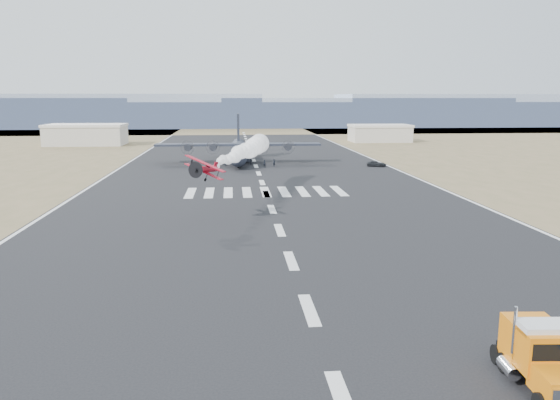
{
  "coord_description": "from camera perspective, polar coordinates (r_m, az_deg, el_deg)",
  "views": [
    {
      "loc": [
        -5.34,
        -36.49,
        14.86
      ],
      "look_at": [
        -0.2,
        21.38,
        4.0
      ],
      "focal_mm": 35.0,
      "sensor_mm": 36.0,
      "label": 1
    }
  ],
  "objects": [
    {
      "name": "semi_truck",
      "position": [
        32.29,
        25.6,
        -14.45
      ],
      "size": [
        3.16,
        8.06,
        3.57
      ],
      "rotation": [
        0.0,
        0.0,
        -0.08
      ],
      "color": "black",
      "rests_on": "ground"
    },
    {
      "name": "aerobatic_biplane",
      "position": [
        66.81,
        -7.79,
        3.24
      ],
      "size": [
        5.28,
        5.12,
        2.97
      ],
      "rotation": [
        0.0,
        0.34,
        -0.25
      ],
      "color": "red"
    },
    {
      "name": "crew_f",
      "position": [
        125.3,
        -5.94,
        4.08
      ],
      "size": [
        1.16,
        1.47,
        1.56
      ],
      "primitive_type": "imported",
      "rotation": [
        0.0,
        0.0,
        1.01
      ],
      "color": "black",
      "rests_on": "ground"
    },
    {
      "name": "crew_g",
      "position": [
        120.63,
        -0.62,
        3.9
      ],
      "size": [
        0.76,
        0.71,
        1.63
      ],
      "primitive_type": "imported",
      "rotation": [
        0.0,
        0.0,
        0.49
      ],
      "color": "black",
      "rests_on": "ground"
    },
    {
      "name": "crew_e",
      "position": [
        123.7,
        -5.7,
        4.05
      ],
      "size": [
        1.0,
        1.0,
        1.79
      ],
      "primitive_type": "imported",
      "rotation": [
        0.0,
        0.0,
        3.93
      ],
      "color": "black",
      "rests_on": "ground"
    },
    {
      "name": "scrub_far",
      "position": [
        266.96,
        -3.96,
        7.37
      ],
      "size": [
        500.0,
        80.0,
        0.0
      ],
      "primitive_type": "cube",
      "color": "brown",
      "rests_on": "ground"
    },
    {
      "name": "hangar_right",
      "position": [
        193.79,
        10.37,
        6.91
      ],
      "size": [
        20.5,
        12.5,
        5.9
      ],
      "color": "#B5AEA1",
      "rests_on": "ground"
    },
    {
      "name": "smoke_trail",
      "position": [
        91.7,
        -3.06,
        5.44
      ],
      "size": [
        9.44,
        30.96,
        3.46
      ],
      "rotation": [
        0.0,
        0.0,
        -0.25
      ],
      "color": "white"
    },
    {
      "name": "transport_aircraft",
      "position": [
        129.6,
        -4.38,
        5.24
      ],
      "size": [
        38.29,
        31.57,
        11.09
      ],
      "rotation": [
        0.0,
        0.0,
        -0.02
      ],
      "color": "black",
      "rests_on": "ground"
    },
    {
      "name": "crew_h",
      "position": [
        123.85,
        -5.72,
        4.03
      ],
      "size": [
        0.92,
        0.91,
        1.65
      ],
      "primitive_type": "imported",
      "rotation": [
        0.0,
        0.0,
        5.51
      ],
      "color": "black",
      "rests_on": "ground"
    },
    {
      "name": "crew_c",
      "position": [
        124.01,
        -4.68,
        4.11
      ],
      "size": [
        0.96,
        1.34,
        1.88
      ],
      "primitive_type": "imported",
      "rotation": [
        0.0,
        0.0,
        1.21
      ],
      "color": "black",
      "rests_on": "ground"
    },
    {
      "name": "ridge_seg_d",
      "position": [
        296.65,
        -4.09,
        8.94
      ],
      "size": [
        150.0,
        50.0,
        13.0
      ],
      "primitive_type": "cube",
      "color": "#8A98AF",
      "rests_on": "ground"
    },
    {
      "name": "ridge_seg_f",
      "position": [
        325.98,
        19.7,
        8.86
      ],
      "size": [
        150.0,
        50.0,
        17.0
      ],
      "primitive_type": "cube",
      "color": "#8A98AF",
      "rests_on": "ground"
    },
    {
      "name": "crew_b",
      "position": [
        119.99,
        -9.21,
        3.76
      ],
      "size": [
        0.97,
        0.75,
        1.75
      ],
      "primitive_type": "imported",
      "rotation": [
        0.0,
        0.0,
        3.44
      ],
      "color": "black",
      "rests_on": "ground"
    },
    {
      "name": "ridge_seg_e",
      "position": [
        304.81,
        8.37,
        9.09
      ],
      "size": [
        150.0,
        50.0,
        15.0
      ],
      "primitive_type": "cube",
      "color": "#8A98AF",
      "rests_on": "ground"
    },
    {
      "name": "support_vehicle",
      "position": [
        122.78,
        10.06,
        3.75
      ],
      "size": [
        4.68,
        3.32,
        1.18
      ],
      "primitive_type": "imported",
      "rotation": [
        0.0,
        0.0,
        1.22
      ],
      "color": "black",
      "rests_on": "ground"
    },
    {
      "name": "crew_d",
      "position": [
        124.21,
        -3.06,
        4.07
      ],
      "size": [
        0.78,
        1.05,
        1.61
      ],
      "primitive_type": "imported",
      "rotation": [
        0.0,
        0.0,
        1.22
      ],
      "color": "black",
      "rests_on": "ground"
    },
    {
      "name": "runway_markings",
      "position": [
        97.77,
        -1.89,
        1.84
      ],
      "size": [
        60.0,
        260.0,
        0.01
      ],
      "primitive_type": null,
      "color": "silver",
      "rests_on": "ground"
    },
    {
      "name": "ground",
      "position": [
        39.76,
        3.07,
        -11.37
      ],
      "size": [
        500.0,
        500.0,
        0.0
      ],
      "primitive_type": "plane",
      "color": "black",
      "rests_on": "ground"
    },
    {
      "name": "ridge_seg_c",
      "position": [
        302.5,
        -16.66,
        8.94
      ],
      "size": [
        150.0,
        50.0,
        17.0
      ],
      "primitive_type": "cube",
      "color": "#8A98AF",
      "rests_on": "ground"
    },
    {
      "name": "hangar_left",
      "position": [
        187.74,
        -19.59,
        6.48
      ],
      "size": [
        24.5,
        14.5,
        6.7
      ],
      "color": "#B5AEA1",
      "rests_on": "ground"
    },
    {
      "name": "crew_a",
      "position": [
        120.12,
        -1.63,
        3.86
      ],
      "size": [
        0.74,
        0.7,
        1.6
      ],
      "primitive_type": "imported",
      "rotation": [
        0.0,
        0.0,
        3.63
      ],
      "color": "black",
      "rests_on": "ground"
    }
  ]
}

